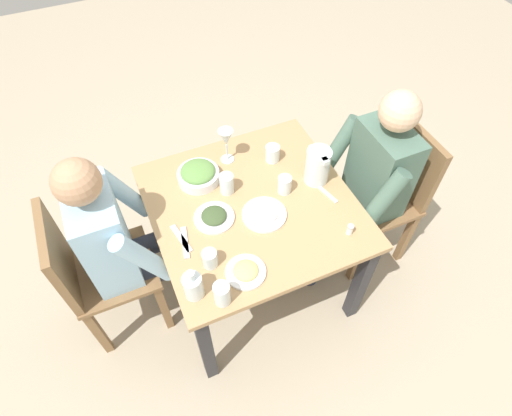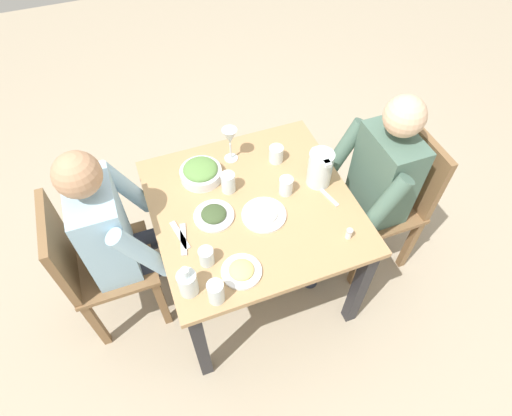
{
  "view_description": "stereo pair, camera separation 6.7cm",
  "coord_description": "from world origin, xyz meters",
  "px_view_note": "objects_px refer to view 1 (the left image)",
  "views": [
    {
      "loc": [
        -1.17,
        0.5,
        2.29
      ],
      "look_at": [
        -0.05,
        0.0,
        0.74
      ],
      "focal_mm": 29.86,
      "sensor_mm": 36.0,
      "label": 1
    },
    {
      "loc": [
        -1.2,
        0.43,
        2.29
      ],
      "look_at": [
        -0.05,
        0.0,
        0.74
      ],
      "focal_mm": 29.86,
      "sensor_mm": 36.0,
      "label": 2
    }
  ],
  "objects_px": {
    "water_glass_far_left": "(273,153)",
    "oil_carafe": "(193,287)",
    "diner_near": "(363,183)",
    "water_glass_near_left": "(210,259)",
    "salad_bowl": "(198,174)",
    "water_glass_center": "(227,184)",
    "water_glass_near_right": "(285,185)",
    "chair_near": "(389,190)",
    "plate_dolmas": "(214,217)",
    "diner_far": "(128,239)",
    "wine_glass": "(227,139)",
    "dining_table": "(253,218)",
    "water_pitcher": "(317,166)",
    "water_glass_by_pitcher": "(222,294)",
    "salt_shaker": "(350,229)",
    "plate_fries": "(246,271)",
    "plate_yoghurt": "(264,214)",
    "chair_far": "(93,271)"
  },
  "relations": [
    {
      "from": "diner_far",
      "to": "plate_fries",
      "type": "height_order",
      "value": "diner_far"
    },
    {
      "from": "chair_near",
      "to": "diner_near",
      "type": "xyz_separation_m",
      "value": [
        -0.0,
        0.2,
        0.15
      ]
    },
    {
      "from": "water_glass_far_left",
      "to": "water_glass_center",
      "type": "bearing_deg",
      "value": 110.0
    },
    {
      "from": "wine_glass",
      "to": "dining_table",
      "type": "bearing_deg",
      "value": 179.2
    },
    {
      "from": "water_glass_near_left",
      "to": "diner_far",
      "type": "bearing_deg",
      "value": 43.26
    },
    {
      "from": "chair_far",
      "to": "plate_yoghurt",
      "type": "height_order",
      "value": "chair_far"
    },
    {
      "from": "water_glass_by_pitcher",
      "to": "water_glass_near_right",
      "type": "bearing_deg",
      "value": -48.67
    },
    {
      "from": "water_pitcher",
      "to": "water_glass_near_right",
      "type": "distance_m",
      "value": 0.18
    },
    {
      "from": "chair_near",
      "to": "water_glass_near_right",
      "type": "bearing_deg",
      "value": 83.49
    },
    {
      "from": "dining_table",
      "to": "salad_bowl",
      "type": "relative_size",
      "value": 4.57
    },
    {
      "from": "water_glass_center",
      "to": "water_glass_near_left",
      "type": "bearing_deg",
      "value": 148.93
    },
    {
      "from": "diner_far",
      "to": "water_glass_near_right",
      "type": "xyz_separation_m",
      "value": [
        -0.07,
        -0.77,
        0.11
      ]
    },
    {
      "from": "chair_far",
      "to": "plate_fries",
      "type": "bearing_deg",
      "value": -123.81
    },
    {
      "from": "water_glass_by_pitcher",
      "to": "water_glass_center",
      "type": "bearing_deg",
      "value": -23.02
    },
    {
      "from": "oil_carafe",
      "to": "water_glass_center",
      "type": "bearing_deg",
      "value": -34.85
    },
    {
      "from": "salad_bowl",
      "to": "oil_carafe",
      "type": "relative_size",
      "value": 1.26
    },
    {
      "from": "diner_far",
      "to": "wine_glass",
      "type": "bearing_deg",
      "value": -68.19
    },
    {
      "from": "diner_near",
      "to": "oil_carafe",
      "type": "bearing_deg",
      "value": 105.64
    },
    {
      "from": "chair_near",
      "to": "diner_far",
      "type": "xyz_separation_m",
      "value": [
        0.14,
        1.39,
        0.15
      ]
    },
    {
      "from": "dining_table",
      "to": "water_pitcher",
      "type": "bearing_deg",
      "value": -86.63
    },
    {
      "from": "plate_dolmas",
      "to": "water_glass_near_right",
      "type": "xyz_separation_m",
      "value": [
        0.02,
        -0.37,
        0.03
      ]
    },
    {
      "from": "plate_fries",
      "to": "water_glass_near_left",
      "type": "distance_m",
      "value": 0.16
    },
    {
      "from": "water_pitcher",
      "to": "water_glass_far_left",
      "type": "bearing_deg",
      "value": 33.24
    },
    {
      "from": "water_pitcher",
      "to": "plate_yoghurt",
      "type": "relative_size",
      "value": 0.91
    },
    {
      "from": "water_glass_near_left",
      "to": "salad_bowl",
      "type": "bearing_deg",
      "value": -13.19
    },
    {
      "from": "chair_near",
      "to": "diner_near",
      "type": "distance_m",
      "value": 0.25
    },
    {
      "from": "chair_far",
      "to": "water_glass_far_left",
      "type": "distance_m",
      "value": 1.05
    },
    {
      "from": "diner_far",
      "to": "plate_dolmas",
      "type": "height_order",
      "value": "diner_far"
    },
    {
      "from": "water_glass_near_right",
      "to": "oil_carafe",
      "type": "height_order",
      "value": "oil_carafe"
    },
    {
      "from": "chair_far",
      "to": "diner_far",
      "type": "relative_size",
      "value": 0.75
    },
    {
      "from": "plate_yoghurt",
      "to": "water_glass_near_right",
      "type": "distance_m",
      "value": 0.18
    },
    {
      "from": "diner_near",
      "to": "water_glass_far_left",
      "type": "height_order",
      "value": "diner_near"
    },
    {
      "from": "water_glass_far_left",
      "to": "oil_carafe",
      "type": "bearing_deg",
      "value": 132.77
    },
    {
      "from": "chair_near",
      "to": "plate_dolmas",
      "type": "bearing_deg",
      "value": 87.18
    },
    {
      "from": "water_glass_center",
      "to": "oil_carafe",
      "type": "xyz_separation_m",
      "value": [
        -0.46,
        0.32,
        0.0
      ]
    },
    {
      "from": "diner_far",
      "to": "oil_carafe",
      "type": "height_order",
      "value": "diner_far"
    },
    {
      "from": "water_glass_near_left",
      "to": "wine_glass",
      "type": "xyz_separation_m",
      "value": [
        0.56,
        -0.3,
        0.1
      ]
    },
    {
      "from": "diner_near",
      "to": "water_glass_near_left",
      "type": "height_order",
      "value": "diner_near"
    },
    {
      "from": "salad_bowl",
      "to": "salt_shaker",
      "type": "distance_m",
      "value": 0.78
    },
    {
      "from": "diner_near",
      "to": "chair_far",
      "type": "bearing_deg",
      "value": 84.1
    },
    {
      "from": "plate_dolmas",
      "to": "water_glass_far_left",
      "type": "bearing_deg",
      "value": -59.52
    },
    {
      "from": "diner_near",
      "to": "wine_glass",
      "type": "relative_size",
      "value": 6.05
    },
    {
      "from": "wine_glass",
      "to": "water_pitcher",
      "type": "bearing_deg",
      "value": -131.24
    },
    {
      "from": "chair_near",
      "to": "water_glass_near_left",
      "type": "bearing_deg",
      "value": 99.02
    },
    {
      "from": "diner_far",
      "to": "water_glass_center",
      "type": "relative_size",
      "value": 11.14
    },
    {
      "from": "salad_bowl",
      "to": "water_glass_by_pitcher",
      "type": "distance_m",
      "value": 0.67
    },
    {
      "from": "oil_carafe",
      "to": "chair_far",
      "type": "bearing_deg",
      "value": 43.24
    },
    {
      "from": "salad_bowl",
      "to": "water_glass_by_pitcher",
      "type": "xyz_separation_m",
      "value": [
        -0.66,
        0.13,
        0.01
      ]
    },
    {
      "from": "water_glass_near_right",
      "to": "water_glass_near_left",
      "type": "distance_m",
      "value": 0.53
    },
    {
      "from": "water_glass_by_pitcher",
      "to": "dining_table",
      "type": "bearing_deg",
      "value": -36.83
    }
  ]
}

